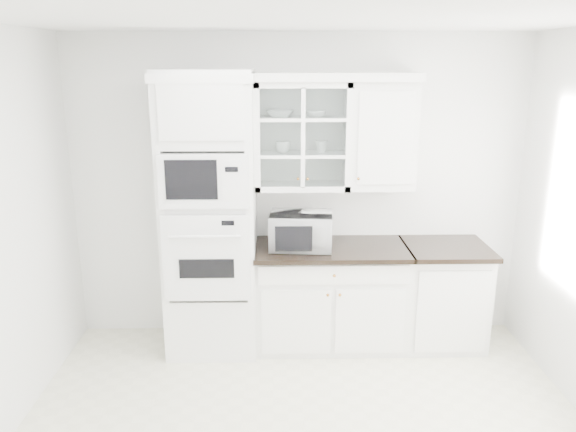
{
  "coord_description": "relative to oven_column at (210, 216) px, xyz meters",
  "views": [
    {
      "loc": [
        -0.18,
        -3.14,
        2.47
      ],
      "look_at": [
        -0.1,
        1.05,
        1.3
      ],
      "focal_mm": 35.0,
      "sensor_mm": 36.0,
      "label": 1
    }
  ],
  "objects": [
    {
      "name": "upper_cabinet_solid",
      "position": [
        1.46,
        0.17,
        0.65
      ],
      "size": [
        0.55,
        0.33,
        0.9
      ],
      "primitive_type": "cube",
      "color": "white",
      "rests_on": "room_shell"
    },
    {
      "name": "bowl_b",
      "position": [
        0.89,
        0.16,
        0.84
      ],
      "size": [
        0.17,
        0.17,
        0.05
      ],
      "primitive_type": "imported",
      "rotation": [
        0.0,
        0.0,
        0.04
      ],
      "color": "white",
      "rests_on": "upper_cabinet_glass"
    },
    {
      "name": "room_shell",
      "position": [
        0.75,
        -0.99,
        0.58
      ],
      "size": [
        4.0,
        3.5,
        2.7
      ],
      "color": "white",
      "rests_on": "ground"
    },
    {
      "name": "bowl_a",
      "position": [
        0.59,
        0.15,
        0.84
      ],
      "size": [
        0.25,
        0.25,
        0.06
      ],
      "primitive_type": "imported",
      "rotation": [
        0.0,
        0.0,
        -0.07
      ],
      "color": "white",
      "rests_on": "upper_cabinet_glass"
    },
    {
      "name": "base_cabinet_run",
      "position": [
        1.03,
        0.03,
        -0.74
      ],
      "size": [
        1.32,
        0.67,
        0.92
      ],
      "color": "white",
      "rests_on": "ground"
    },
    {
      "name": "countertop_microwave",
      "position": [
        0.77,
        0.0,
        -0.13
      ],
      "size": [
        0.56,
        0.48,
        0.3
      ],
      "primitive_type": "imported",
      "rotation": [
        0.0,
        0.0,
        3.05
      ],
      "color": "white",
      "rests_on": "base_cabinet_run"
    },
    {
      "name": "upper_cabinet_glass",
      "position": [
        0.78,
        0.17,
        0.65
      ],
      "size": [
        0.8,
        0.33,
        0.9
      ],
      "color": "white",
      "rests_on": "room_shell"
    },
    {
      "name": "extra_base_cabinet",
      "position": [
        2.03,
        0.03,
        -0.74
      ],
      "size": [
        0.72,
        0.67,
        0.92
      ],
      "color": "white",
      "rests_on": "ground"
    },
    {
      "name": "crown_molding",
      "position": [
        0.68,
        0.14,
        1.14
      ],
      "size": [
        2.14,
        0.38,
        0.07
      ],
      "primitive_type": "cube",
      "color": "white",
      "rests_on": "room_shell"
    },
    {
      "name": "cup_a",
      "position": [
        0.62,
        0.16,
        0.56
      ],
      "size": [
        0.14,
        0.14,
        0.1
      ],
      "primitive_type": "imported",
      "rotation": [
        0.0,
        0.0,
        0.18
      ],
      "color": "white",
      "rests_on": "upper_cabinet_glass"
    },
    {
      "name": "oven_column",
      "position": [
        0.0,
        0.0,
        0.0
      ],
      "size": [
        0.76,
        0.68,
        2.4
      ],
      "color": "white",
      "rests_on": "ground"
    },
    {
      "name": "cup_b",
      "position": [
        0.95,
        0.18,
        0.56
      ],
      "size": [
        0.13,
        0.13,
        0.1
      ],
      "primitive_type": "imported",
      "rotation": [
        0.0,
        0.0,
        0.25
      ],
      "color": "white",
      "rests_on": "upper_cabinet_glass"
    }
  ]
}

